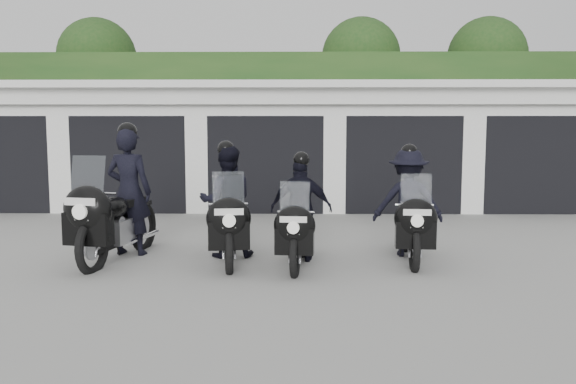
{
  "coord_description": "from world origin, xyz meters",
  "views": [
    {
      "loc": [
        0.7,
        -8.21,
        2.04
      ],
      "look_at": [
        0.57,
        0.52,
        1.05
      ],
      "focal_mm": 38.0,
      "sensor_mm": 36.0,
      "label": 1
    }
  ],
  "objects_px": {
    "police_bike_b": "(227,208)",
    "police_bike_d": "(409,208)",
    "police_bike_c": "(300,215)",
    "police_bike_a": "(119,204)"
  },
  "relations": [
    {
      "from": "police_bike_c",
      "to": "police_bike_d",
      "type": "xyz_separation_m",
      "value": [
        1.65,
        0.4,
        0.05
      ]
    },
    {
      "from": "police_bike_b",
      "to": "police_bike_c",
      "type": "bearing_deg",
      "value": -20.76
    },
    {
      "from": "police_bike_b",
      "to": "police_bike_c",
      "type": "relative_size",
      "value": 1.09
    },
    {
      "from": "police_bike_b",
      "to": "police_bike_c",
      "type": "distance_m",
      "value": 1.12
    },
    {
      "from": "police_bike_a",
      "to": "police_bike_b",
      "type": "distance_m",
      "value": 1.62
    },
    {
      "from": "police_bike_c",
      "to": "police_bike_d",
      "type": "height_order",
      "value": "police_bike_d"
    },
    {
      "from": "police_bike_a",
      "to": "police_bike_c",
      "type": "distance_m",
      "value": 2.73
    },
    {
      "from": "police_bike_b",
      "to": "police_bike_d",
      "type": "bearing_deg",
      "value": -4.93
    },
    {
      "from": "police_bike_c",
      "to": "police_bike_d",
      "type": "relative_size",
      "value": 0.94
    },
    {
      "from": "police_bike_c",
      "to": "police_bike_a",
      "type": "bearing_deg",
      "value": -179.74
    }
  ]
}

